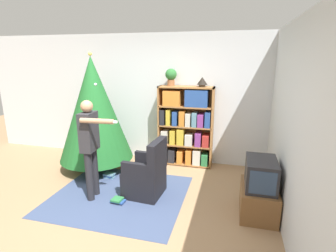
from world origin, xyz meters
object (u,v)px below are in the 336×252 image
(bookshelf, at_px, (186,125))
(television, at_px, (261,174))
(potted_plant, at_px, (171,76))
(christmas_tree, at_px, (94,109))
(armchair, at_px, (147,176))
(standing_person, at_px, (90,142))
(table_lamp, at_px, (202,81))

(bookshelf, height_order, television, bookshelf)
(potted_plant, bearing_deg, bookshelf, -1.59)
(christmas_tree, relative_size, armchair, 2.42)
(armchair, xyz_separation_m, standing_person, (-0.78, -0.28, 0.58))
(standing_person, distance_m, table_lamp, 2.33)
(bookshelf, bearing_deg, standing_person, -124.45)
(bookshelf, distance_m, christmas_tree, 1.79)
(bookshelf, xyz_separation_m, armchair, (-0.36, -1.37, -0.50))
(standing_person, distance_m, potted_plant, 2.05)
(bookshelf, bearing_deg, christmas_tree, -159.35)
(bookshelf, relative_size, potted_plant, 4.84)
(television, xyz_separation_m, armchair, (-1.68, 0.12, -0.29))
(potted_plant, height_order, table_lamp, potted_plant)
(bookshelf, distance_m, standing_person, 2.01)
(christmas_tree, bearing_deg, potted_plant, 25.17)
(television, distance_m, table_lamp, 2.12)
(christmas_tree, distance_m, potted_plant, 1.59)
(christmas_tree, bearing_deg, table_lamp, 17.94)
(christmas_tree, xyz_separation_m, potted_plant, (1.34, 0.63, 0.60))
(bookshelf, bearing_deg, armchair, -104.59)
(christmas_tree, height_order, armchair, christmas_tree)
(armchair, height_order, potted_plant, potted_plant)
(bookshelf, height_order, potted_plant, potted_plant)
(television, xyz_separation_m, christmas_tree, (-2.96, 0.87, 0.58))
(bookshelf, xyz_separation_m, standing_person, (-1.13, -1.65, 0.08))
(television, bearing_deg, potted_plant, 137.29)
(television, xyz_separation_m, potted_plant, (-1.63, 1.50, 1.17))
(standing_person, relative_size, table_lamp, 7.67)
(television, distance_m, armchair, 1.70)
(standing_person, height_order, potted_plant, potted_plant)
(potted_plant, bearing_deg, standing_person, -116.46)
(television, bearing_deg, bookshelf, 131.47)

